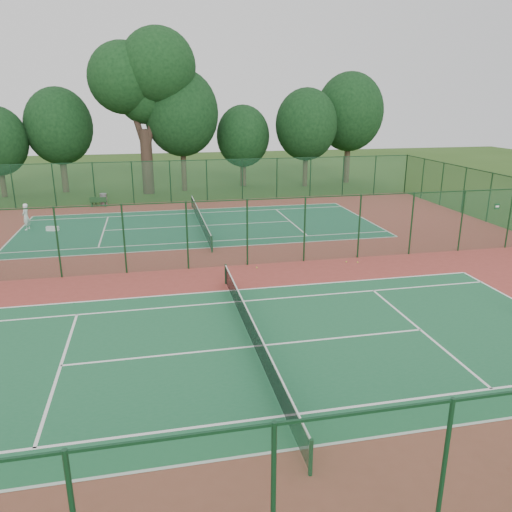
{
  "coord_description": "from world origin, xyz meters",
  "views": [
    {
      "loc": [
        -3.18,
        -24.37,
        8.24
      ],
      "look_at": [
        1.24,
        -3.58,
        1.6
      ],
      "focal_mm": 35.0,
      "sensor_mm": 36.0,
      "label": 1
    }
  ],
  "objects_px": {
    "player_far": "(26,217)",
    "bench": "(98,202)",
    "big_tree": "(143,77)",
    "trash_bin": "(104,200)",
    "kit_bag": "(53,229)"
  },
  "relations": [
    {
      "from": "player_far",
      "to": "bench",
      "type": "xyz_separation_m",
      "value": [
        3.99,
        6.8,
        -0.47
      ]
    },
    {
      "from": "player_far",
      "to": "trash_bin",
      "type": "bearing_deg",
      "value": 162.51
    },
    {
      "from": "trash_bin",
      "to": "kit_bag",
      "type": "relative_size",
      "value": 1.26
    },
    {
      "from": "bench",
      "to": "kit_bag",
      "type": "height_order",
      "value": "bench"
    },
    {
      "from": "kit_bag",
      "to": "big_tree",
      "type": "xyz_separation_m",
      "value": [
        6.44,
        13.17,
        10.02
      ]
    },
    {
      "from": "player_far",
      "to": "bench",
      "type": "distance_m",
      "value": 7.9
    },
    {
      "from": "player_far",
      "to": "trash_bin",
      "type": "relative_size",
      "value": 1.77
    },
    {
      "from": "player_far",
      "to": "big_tree",
      "type": "bearing_deg",
      "value": 160.43
    },
    {
      "from": "player_far",
      "to": "trash_bin",
      "type": "xyz_separation_m",
      "value": [
        4.37,
        7.29,
        -0.39
      ]
    },
    {
      "from": "bench",
      "to": "kit_bag",
      "type": "xyz_separation_m",
      "value": [
        -2.3,
        -7.46,
        -0.27
      ]
    },
    {
      "from": "big_tree",
      "to": "player_far",
      "type": "bearing_deg",
      "value": -123.03
    },
    {
      "from": "bench",
      "to": "player_far",
      "type": "bearing_deg",
      "value": -116.37
    },
    {
      "from": "trash_bin",
      "to": "bench",
      "type": "relative_size",
      "value": 0.74
    },
    {
      "from": "player_far",
      "to": "bench",
      "type": "height_order",
      "value": "player_far"
    },
    {
      "from": "player_far",
      "to": "kit_bag",
      "type": "height_order",
      "value": "player_far"
    }
  ]
}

